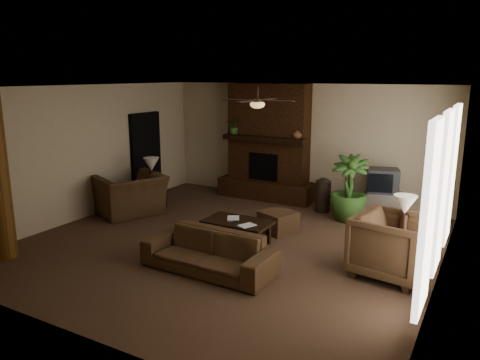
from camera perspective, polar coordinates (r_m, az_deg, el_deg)
The scene contains 22 objects.
room_shell at distance 8.12m, azimuth -1.38°, elevation 1.51°, with size 7.00×7.00×7.00m.
fireplace at distance 11.33m, azimuth 3.45°, elevation 3.50°, with size 2.40×0.70×2.80m.
windows at distance 7.27m, azimuth 23.64°, elevation -1.36°, with size 0.08×3.65×2.35m.
doorway at distance 11.61m, azimuth -11.53°, elevation 2.97°, with size 0.10×1.00×2.10m, color black.
ceiling_fan at distance 8.04m, azimuth 2.17°, elevation 9.52°, with size 1.35×1.35×0.37m.
sofa at distance 7.24m, azimuth -3.91°, elevation -8.11°, with size 2.11×0.62×0.82m, color #4F3722.
armchair_left at distance 10.32m, azimuth -13.45°, elevation -0.98°, with size 1.35×0.88×1.18m, color #4F3722.
armchair_right at distance 7.36m, azimuth 18.30°, elevation -7.38°, with size 1.04×0.97×1.07m, color #4F3722.
coffee_table at distance 8.37m, azimuth -0.29°, elevation -5.41°, with size 1.20×0.70×0.43m.
ottoman at distance 9.08m, azimuth 4.75°, elevation -5.14°, with size 0.60×0.60×0.40m, color #4F3722.
tv_stand at distance 10.56m, azimuth 17.36°, elevation -2.81°, with size 0.85×0.50×0.50m, color #ADADAF.
tv at distance 10.44m, azimuth 17.22°, elevation -0.09°, with size 0.77×0.69×0.52m.
floor_vase at distance 10.46m, azimuth 10.22°, elevation -1.54°, with size 0.34×0.34×0.77m.
floor_plant at distance 9.95m, azimuth 13.21°, elevation -2.69°, with size 0.78×1.39×0.78m, color #396127.
side_table_left at distance 10.70m, azimuth -10.79°, elevation -2.10°, with size 0.50×0.50×0.55m, color black.
lamp_left at distance 10.49m, azimuth -10.88°, elevation 1.67°, with size 0.43×0.43×0.65m.
side_table_right at distance 7.78m, azimuth 19.24°, elevation -8.40°, with size 0.50×0.50×0.55m, color black.
lamp_right at distance 7.55m, azimuth 19.68°, elevation -3.26°, with size 0.42×0.42×0.65m.
mantel_plant at distance 11.46m, azimuth -0.68°, elevation 6.50°, with size 0.38×0.42×0.33m, color #396127.
mantel_vase at distance 10.74m, azimuth 7.13°, elevation 5.68°, with size 0.22×0.23×0.22m, color brown.
book_a at distance 8.40m, azimuth -1.58°, elevation -3.90°, with size 0.22×0.03×0.29m, color #999999.
book_b at distance 8.09m, azimuth 0.40°, elevation -4.57°, with size 0.21×0.02×0.29m, color #999999.
Camera 1 is at (4.06, -6.85, 3.01)m, focal length 34.54 mm.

